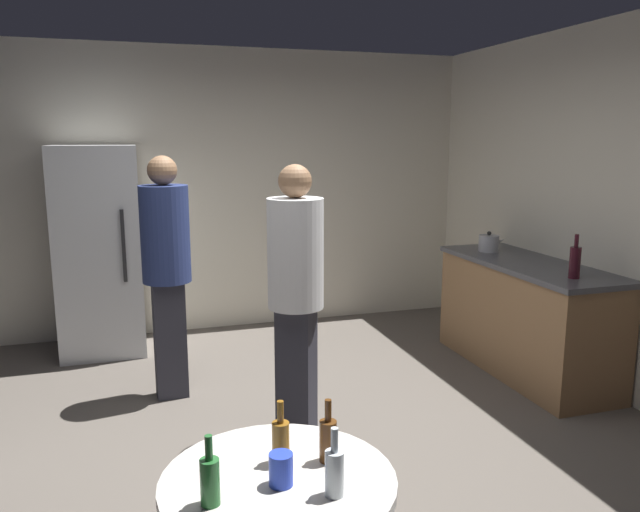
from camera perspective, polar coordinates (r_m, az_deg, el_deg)
ground_plane at (r=3.95m, az=-5.03°, el=-18.10°), size 5.20×5.20×0.10m
wall_back at (r=6.08m, az=-10.58°, el=5.83°), size 5.32×0.06×2.70m
wall_side_right at (r=4.78m, az=27.19°, el=3.52°), size 0.06×5.20×2.70m
refrigerator at (r=5.68m, az=-19.71°, el=0.45°), size 0.70×0.68×1.80m
kitchen_counter at (r=5.24m, az=18.40°, el=-5.33°), size 0.64×1.72×0.90m
kettle at (r=5.50m, az=15.30°, el=1.15°), size 0.24×0.17×0.18m
wine_bottle_on_counter at (r=4.63m, az=22.44°, el=-0.48°), size 0.08×0.08×0.31m
foreground_table at (r=2.27m, az=-3.82°, el=-21.98°), size 0.80×0.80×0.73m
beer_bottle_amber at (r=2.26m, az=-3.64°, el=-16.60°), size 0.06×0.06×0.23m
beer_bottle_brown at (r=2.26m, az=0.74°, el=-16.50°), size 0.06×0.06×0.23m
beer_bottle_green at (r=2.06m, az=-10.11°, el=-19.61°), size 0.06×0.06×0.23m
beer_bottle_clear at (r=2.08m, az=1.34°, el=-19.19°), size 0.06×0.06×0.23m
plastic_cup_blue at (r=2.14m, az=-3.62°, el=-19.03°), size 0.08×0.08×0.11m
person_in_navy_shirt at (r=4.48m, az=-13.98°, el=-0.25°), size 0.36×0.36×1.74m
person_in_white_shirt at (r=3.75m, az=-2.25°, el=-2.38°), size 0.48×0.48×1.71m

